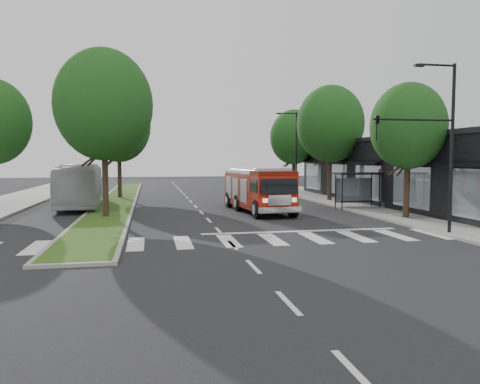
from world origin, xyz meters
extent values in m
plane|color=black|center=(0.00, 0.00, 0.00)|extent=(140.00, 140.00, 0.00)
cube|color=gray|center=(12.50, 10.00, 0.07)|extent=(5.00, 80.00, 0.15)
cube|color=gray|center=(-6.00, 18.00, 0.07)|extent=(3.00, 50.00, 0.14)
cube|color=#2B4C15|center=(-6.00, 18.00, 0.14)|extent=(2.60, 49.50, 0.02)
cube|color=black|center=(17.00, 10.00, 2.50)|extent=(8.00, 30.00, 5.00)
cylinder|color=black|center=(9.80, 7.40, 1.25)|extent=(0.08, 0.08, 2.50)
cylinder|color=black|center=(12.60, 7.40, 1.25)|extent=(0.08, 0.08, 2.50)
cylinder|color=black|center=(9.80, 8.60, 1.25)|extent=(0.08, 0.08, 2.50)
cylinder|color=black|center=(12.60, 8.60, 1.25)|extent=(0.08, 0.08, 2.50)
cube|color=black|center=(11.20, 8.00, 2.55)|extent=(3.20, 1.60, 0.12)
cube|color=#8C99A5|center=(11.20, 8.70, 1.30)|extent=(2.80, 0.04, 1.80)
cube|color=black|center=(11.20, 8.00, 0.55)|extent=(2.40, 0.40, 0.08)
cylinder|color=black|center=(11.50, 2.00, 1.87)|extent=(0.36, 0.36, 3.74)
ellipsoid|color=#0F3812|center=(11.50, 2.00, 5.53)|extent=(4.40, 4.40, 5.06)
cylinder|color=black|center=(11.50, 14.00, 2.20)|extent=(0.36, 0.36, 4.40)
ellipsoid|color=#0F3812|center=(11.50, 14.00, 6.50)|extent=(5.60, 5.60, 6.44)
cylinder|color=black|center=(11.50, 24.00, 1.98)|extent=(0.36, 0.36, 3.96)
ellipsoid|color=#0F3812|center=(11.50, 24.00, 5.85)|extent=(5.00, 5.00, 5.75)
cylinder|color=black|center=(-6.00, 6.00, 2.31)|extent=(0.36, 0.36, 4.62)
ellipsoid|color=#0F3812|center=(-6.00, 6.00, 6.83)|extent=(5.80, 5.80, 6.67)
cylinder|color=black|center=(-6.00, 20.00, 2.20)|extent=(0.36, 0.36, 4.40)
ellipsoid|color=#0F3812|center=(-6.00, 20.00, 6.50)|extent=(5.60, 5.60, 6.44)
cylinder|color=black|center=(10.50, -3.50, 4.00)|extent=(0.16, 0.16, 8.00)
cylinder|color=black|center=(9.60, -3.50, 7.90)|extent=(1.80, 0.10, 0.10)
cube|color=black|center=(8.70, -3.50, 7.85)|extent=(0.45, 0.20, 0.12)
cylinder|color=black|center=(8.50, -3.50, 5.40)|extent=(4.00, 0.10, 0.10)
imported|color=black|center=(6.70, -3.50, 5.00)|extent=(0.18, 0.22, 1.10)
cylinder|color=black|center=(10.50, 20.00, 4.00)|extent=(0.16, 0.16, 8.00)
cylinder|color=black|center=(9.60, 20.00, 7.90)|extent=(1.80, 0.10, 0.10)
cube|color=black|center=(8.70, 20.00, 7.85)|extent=(0.45, 0.20, 0.12)
cube|color=#670E05|center=(3.80, 7.67, 0.51)|extent=(3.26, 8.70, 0.25)
cube|color=#9E1608|center=(3.73, 8.48, 1.57)|extent=(3.09, 6.68, 2.03)
cube|color=#9E1608|center=(4.08, 4.54, 1.57)|extent=(2.68, 2.04, 2.13)
cube|color=#B2B2B7|center=(3.73, 8.48, 2.64)|extent=(3.09, 6.68, 0.12)
cylinder|color=#B2B2B7|center=(2.83, 8.40, 2.84)|extent=(0.63, 6.07, 0.10)
cylinder|color=#B2B2B7|center=(4.64, 8.56, 2.84)|extent=(0.63, 6.07, 0.10)
cube|color=silver|center=(4.18, 3.38, 0.61)|extent=(2.66, 0.58, 0.35)
cube|color=#8C99A5|center=(4.08, 4.54, 2.94)|extent=(2.25, 0.55, 0.18)
cylinder|color=black|center=(2.94, 4.14, 0.56)|extent=(0.45, 1.14, 1.11)
cylinder|color=black|center=(5.26, 4.34, 0.56)|extent=(0.45, 1.14, 1.11)
cylinder|color=black|center=(2.57, 8.38, 0.56)|extent=(0.45, 1.14, 1.11)
cylinder|color=black|center=(4.90, 8.58, 0.56)|extent=(0.45, 1.14, 1.11)
cylinder|color=black|center=(2.36, 10.80, 0.56)|extent=(0.45, 1.14, 1.11)
cylinder|color=black|center=(4.69, 11.01, 0.56)|extent=(0.45, 1.14, 1.11)
imported|color=#B7B7BC|center=(-8.50, 13.48, 1.61)|extent=(3.41, 11.67, 3.21)
camera|label=1|loc=(-3.40, -23.10, 3.65)|focal=35.00mm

